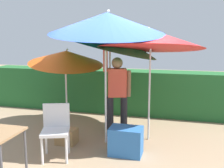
# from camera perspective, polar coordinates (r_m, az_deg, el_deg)

# --- Properties ---
(ground_plane) EXTENTS (24.00, 24.00, 0.00)m
(ground_plane) POSITION_cam_1_polar(r_m,az_deg,el_deg) (5.12, -0.89, -12.81)
(ground_plane) COLOR #9E8466
(hedge_row) EXTENTS (8.00, 0.70, 1.13)m
(hedge_row) POSITION_cam_1_polar(r_m,az_deg,el_deg) (7.01, 4.05, -1.66)
(hedge_row) COLOR #23602D
(hedge_row) RESTS_ON ground_plane
(umbrella_rainbow) EXTENTS (2.01, 2.03, 2.26)m
(umbrella_rainbow) POSITION_cam_1_polar(r_m,az_deg,el_deg) (5.00, 8.09, 9.54)
(umbrella_rainbow) COLOR silver
(umbrella_rainbow) RESTS_ON ground_plane
(umbrella_orange) EXTENTS (1.64, 1.62, 1.88)m
(umbrella_orange) POSITION_cam_1_polar(r_m,az_deg,el_deg) (5.77, -9.84, 5.71)
(umbrella_orange) COLOR silver
(umbrella_orange) RESTS_ON ground_plane
(umbrella_yellow) EXTENTS (2.12, 2.12, 2.61)m
(umbrella_yellow) POSITION_cam_1_polar(r_m,az_deg,el_deg) (4.82, -1.11, 13.03)
(umbrella_yellow) COLOR silver
(umbrella_yellow) RESTS_ON ground_plane
(umbrella_navy) EXTENTS (2.12, 2.09, 2.42)m
(umbrella_navy) POSITION_cam_1_polar(r_m,az_deg,el_deg) (5.56, -0.40, 9.80)
(umbrella_navy) COLOR silver
(umbrella_navy) RESTS_ON ground_plane
(person_vendor) EXTENTS (0.55, 0.32, 1.88)m
(person_vendor) POSITION_cam_1_polar(r_m,az_deg,el_deg) (5.27, 1.09, -1.46)
(person_vendor) COLOR black
(person_vendor) RESTS_ON ground_plane
(chair_plastic) EXTENTS (0.56, 0.56, 0.89)m
(chair_plastic) POSITION_cam_1_polar(r_m,az_deg,el_deg) (4.54, -12.01, -9.17)
(chair_plastic) COLOR silver
(chair_plastic) RESTS_ON ground_plane
(cooler_box) EXTENTS (0.55, 0.38, 0.48)m
(cooler_box) POSITION_cam_1_polar(r_m,az_deg,el_deg) (4.62, 3.02, -12.17)
(cooler_box) COLOR #2D6BB7
(cooler_box) RESTS_ON ground_plane
(crate_cardboard) EXTENTS (0.36, 0.31, 0.29)m
(crate_cardboard) POSITION_cam_1_polar(r_m,az_deg,el_deg) (5.16, -9.76, -11.02)
(crate_cardboard) COLOR #9E7A4C
(crate_cardboard) RESTS_ON ground_plane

